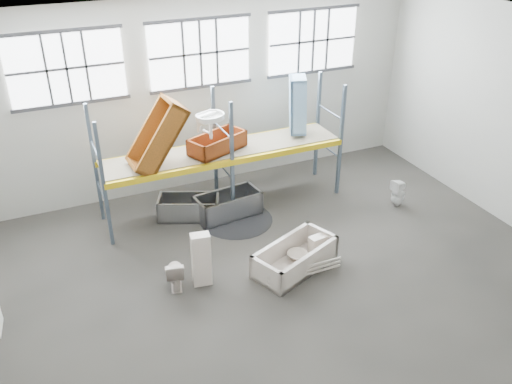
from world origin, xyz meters
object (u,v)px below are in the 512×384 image
bathtub_beige (295,257)px  bucket (299,272)px  steel_tub_left (189,207)px  toilet_beige (175,272)px  cistern_tall (201,259)px  rust_tub_flat (217,143)px  toilet_white (398,193)px  steel_tub_right (228,205)px  blue_tub_upright (298,105)px

bathtub_beige → bucket: bathtub_beige is taller
bathtub_beige → steel_tub_left: (-1.44, 2.93, -0.01)m
toilet_beige → cistern_tall: bearing=178.8°
toilet_beige → rust_tub_flat: rust_tub_flat is taller
bathtub_beige → steel_tub_left: 3.26m
bathtub_beige → toilet_beige: 2.56m
rust_tub_flat → bucket: size_ratio=4.49×
toilet_beige → cistern_tall: cistern_tall is taller
toilet_white → steel_tub_left: (-5.08, 1.64, -0.09)m
bathtub_beige → toilet_beige: size_ratio=2.82×
bucket → steel_tub_left: bearing=112.4°
steel_tub_right → bucket: size_ratio=5.06×
bathtub_beige → rust_tub_flat: 3.46m
toilet_white → bucket: toilet_white is taller
bathtub_beige → toilet_beige: (-2.52, 0.45, 0.06)m
bathtub_beige → bucket: (-0.08, -0.35, -0.12)m
cistern_tall → toilet_white: 5.72m
rust_tub_flat → bucket: rust_tub_flat is taller
cistern_tall → bucket: bearing=-9.8°
bathtub_beige → steel_tub_left: bathtub_beige is taller
steel_tub_right → bathtub_beige: bearing=-78.8°
toilet_white → rust_tub_flat: (-4.23, 1.74, 1.45)m
toilet_white → steel_tub_right: bearing=-115.6°
cistern_tall → bathtub_beige: bearing=0.5°
toilet_white → rust_tub_flat: rust_tub_flat is taller
toilet_white → bucket: bearing=-74.2°
bathtub_beige → cistern_tall: bearing=148.7°
bathtub_beige → toilet_white: toilet_white is taller
toilet_white → steel_tub_left: size_ratio=0.49×
steel_tub_right → toilet_beige: bearing=-132.7°
bucket → bathtub_beige: bearing=77.1°
toilet_white → steel_tub_left: bearing=-115.9°
bathtub_beige → steel_tub_right: (-0.52, 2.62, 0.02)m
toilet_white → blue_tub_upright: size_ratio=0.51×
toilet_white → cistern_tall: bearing=-88.1°
toilet_beige → toilet_white: (6.16, 0.84, 0.03)m
blue_tub_upright → rust_tub_flat: bearing=-175.4°
toilet_beige → steel_tub_left: size_ratio=0.45×
steel_tub_left → toilet_beige: bearing=-113.6°
bathtub_beige → toilet_white: size_ratio=2.58×
steel_tub_right → rust_tub_flat: (-0.07, 0.42, 1.53)m
bathtub_beige → steel_tub_right: 2.67m
bathtub_beige → blue_tub_upright: (1.67, 3.22, 2.12)m
toilet_beige → toilet_white: size_ratio=0.91×
cistern_tall → bucket: cistern_tall is taller
bathtub_beige → toilet_beige: bearing=147.5°
bathtub_beige → blue_tub_upright: 4.20m
toilet_white → blue_tub_upright: bearing=-142.3°
toilet_white → blue_tub_upright: 3.42m
steel_tub_left → rust_tub_flat: 1.77m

